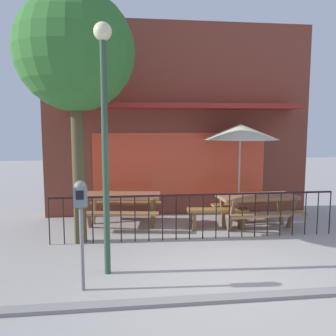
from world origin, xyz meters
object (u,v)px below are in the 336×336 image
patio_umbrella (240,132)px  street_tree (75,53)px  street_lamp (104,114)px  parking_meter_near (81,206)px  picnic_table_right (257,202)px  picnic_table_left (122,201)px  patio_bench (217,214)px

patio_umbrella → street_tree: street_tree is taller
patio_umbrella → street_lamp: size_ratio=0.62×
street_tree → street_lamp: street_tree is taller
parking_meter_near → street_tree: bearing=97.9°
picnic_table_right → street_tree: bearing=-171.9°
picnic_table_right → street_tree: 5.11m
picnic_table_right → street_tree: (-3.97, -0.57, 3.17)m
patio_umbrella → parking_meter_near: patio_umbrella is taller
picnic_table_right → street_lamp: (-3.35, -2.19, 1.95)m
picnic_table_left → parking_meter_near: size_ratio=1.23×
picnic_table_right → patio_bench: bearing=-179.1°
street_tree → picnic_table_left: bearing=52.2°
picnic_table_left → street_lamp: street_lamp is taller
patio_bench → street_lamp: bearing=-137.8°
patio_bench → patio_umbrella: bearing=43.9°
patio_bench → street_lamp: street_lamp is taller
picnic_table_left → patio_bench: picnic_table_left is taller
picnic_table_right → picnic_table_left: bearing=170.6°
picnic_table_right → street_lamp: size_ratio=0.48×
picnic_table_left → picnic_table_right: size_ratio=1.05×
patio_umbrella → parking_meter_near: bearing=-135.2°
picnic_table_right → parking_meter_near: 4.63m
parking_meter_near → street_lamp: (0.32, 0.56, 1.32)m
parking_meter_near → street_lamp: street_lamp is taller
patio_bench → street_lamp: size_ratio=0.36×
picnic_table_left → patio_umbrella: (2.92, 0.17, 1.61)m
patio_bench → picnic_table_left: bearing=166.3°
patio_umbrella → street_tree: bearing=-161.5°
picnic_table_left → street_lamp: bearing=-94.5°
parking_meter_near → picnic_table_right: bearing=36.8°
picnic_table_right → parking_meter_near: size_ratio=1.17×
parking_meter_near → picnic_table_left: bearing=80.6°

